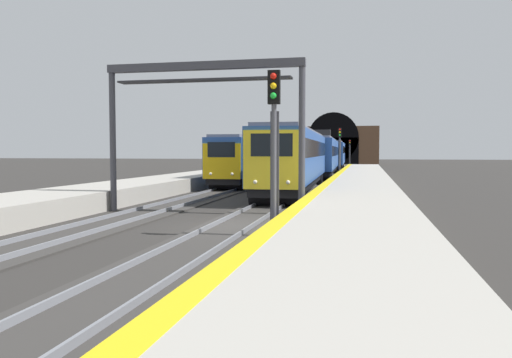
% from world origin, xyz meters
% --- Properties ---
extents(ground_plane, '(320.00, 320.00, 0.00)m').
position_xyz_m(ground_plane, '(0.00, 0.00, 0.00)').
color(ground_plane, '#302D2B').
extents(platform_right, '(112.00, 4.15, 0.91)m').
position_xyz_m(platform_right, '(0.00, -4.22, 0.46)').
color(platform_right, '#ADA89E').
rests_on(platform_right, ground_plane).
extents(platform_left, '(112.00, 4.15, 0.91)m').
position_xyz_m(platform_left, '(0.00, 9.06, 0.46)').
color(platform_left, '#ADA89E').
rests_on(platform_left, ground_plane).
extents(platform_right_edge_strip, '(112.00, 0.50, 0.01)m').
position_xyz_m(platform_right_edge_strip, '(0.00, -2.40, 0.92)').
color(platform_right_edge_strip, yellow).
rests_on(platform_right_edge_strip, platform_right).
extents(track_main_line, '(160.00, 2.66, 0.21)m').
position_xyz_m(track_main_line, '(0.00, 0.00, 0.04)').
color(track_main_line, '#383533').
rests_on(track_main_line, ground_plane).
extents(track_adjacent_line, '(160.00, 2.71, 0.21)m').
position_xyz_m(track_adjacent_line, '(0.00, 4.83, 0.04)').
color(track_adjacent_line, '#383533').
rests_on(track_adjacent_line, ground_plane).
extents(train_main_approaching, '(63.18, 3.41, 5.05)m').
position_xyz_m(train_main_approaching, '(37.03, -0.00, 2.39)').
color(train_main_approaching, '#264C99').
rests_on(train_main_approaching, ground_plane).
extents(train_adjacent_platform, '(62.13, 2.78, 4.80)m').
position_xyz_m(train_adjacent_platform, '(45.95, 4.83, 2.22)').
color(train_adjacent_platform, '#264C99').
rests_on(train_adjacent_platform, ground_plane).
extents(railway_signal_near, '(0.39, 0.38, 5.28)m').
position_xyz_m(railway_signal_near, '(-2.11, -1.78, 3.19)').
color(railway_signal_near, '#4C4C54').
rests_on(railway_signal_near, ground_plane).
extents(railway_signal_mid, '(0.39, 0.38, 5.31)m').
position_xyz_m(railway_signal_mid, '(38.29, -1.78, 3.21)').
color(railway_signal_mid, '#4C4C54').
rests_on(railway_signal_mid, ground_plane).
extents(railway_signal_far, '(0.39, 0.38, 4.75)m').
position_xyz_m(railway_signal_far, '(72.74, -1.78, 2.81)').
color(railway_signal_far, '#38383D').
rests_on(railway_signal_far, ground_plane).
extents(overhead_signal_gantry, '(0.70, 9.01, 6.68)m').
position_xyz_m(overhead_signal_gantry, '(3.66, 2.42, 5.10)').
color(overhead_signal_gantry, '#3F3F47').
rests_on(overhead_signal_gantry, ground_plane).
extents(tunnel_portal, '(2.41, 19.43, 11.16)m').
position_xyz_m(tunnel_portal, '(94.82, 2.42, 4.12)').
color(tunnel_portal, brown).
rests_on(tunnel_portal, ground_plane).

